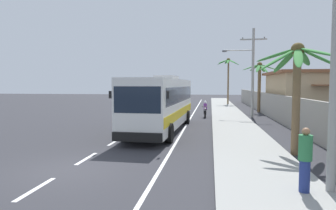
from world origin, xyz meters
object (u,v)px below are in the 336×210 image
coach_bus_foreground (163,102)px  utility_pole_nearest (333,8)px  palm_nearest (296,75)px  utility_pole_mid (252,70)px  pedestrian_midwalk (305,158)px  palm_third (228,69)px  motorcycle_beside_bus (205,111)px  palm_second (259,78)px

coach_bus_foreground → utility_pole_nearest: bearing=-59.9°
palm_nearest → utility_pole_mid: bearing=89.7°
pedestrian_midwalk → palm_third: size_ratio=0.25×
coach_bus_foreground → palm_third: palm_third is taller
motorcycle_beside_bus → palm_second: (5.77, 6.13, 3.17)m
pedestrian_midwalk → utility_pole_mid: utility_pole_mid is taller
utility_pole_nearest → palm_third: utility_pole_nearest is taller
utility_pole_mid → palm_second: bearing=74.0°
motorcycle_beside_bus → utility_pole_nearest: 19.96m
utility_pole_mid → palm_second: size_ratio=1.48×
pedestrian_midwalk → utility_pole_nearest: utility_pole_nearest is taller
utility_pole_mid → palm_third: size_ratio=1.17×
coach_bus_foreground → utility_pole_mid: bearing=52.1°
coach_bus_foreground → utility_pole_mid: utility_pole_mid is taller
coach_bus_foreground → palm_nearest: bearing=-41.6°
pedestrian_midwalk → utility_pole_mid: bearing=-162.5°
coach_bus_foreground → palm_second: (8.45, 14.35, 1.90)m
motorcycle_beside_bus → palm_nearest: palm_nearest is taller
palm_third → utility_pole_mid: bearing=-86.3°
coach_bus_foreground → pedestrian_midwalk: 12.48m
pedestrian_midwalk → palm_nearest: size_ratio=0.36×
motorcycle_beside_bus → utility_pole_nearest: (3.65, -19.12, 4.43)m
motorcycle_beside_bus → palm_third: palm_third is taller
utility_pole_nearest → utility_pole_mid: bearing=88.4°
motorcycle_beside_bus → palm_nearest: (4.11, -14.23, 2.85)m
utility_pole_mid → palm_nearest: (-0.08, -14.84, -0.95)m
pedestrian_midwalk → palm_second: bearing=-165.3°
motorcycle_beside_bus → utility_pole_mid: (4.19, 0.61, 3.79)m
motorcycle_beside_bus → palm_third: (3.08, 17.82, 4.76)m
palm_nearest → coach_bus_foreground: bearing=138.4°
coach_bus_foreground → utility_pole_nearest: 12.99m
utility_pole_mid → palm_nearest: size_ratio=1.69×
coach_bus_foreground → pedestrian_midwalk: (5.69, -11.08, -0.85)m
palm_second → utility_pole_nearest: bearing=-94.8°
motorcycle_beside_bus → palm_second: 9.00m
utility_pole_mid → palm_third: utility_pole_mid is taller
pedestrian_midwalk → utility_pole_nearest: (0.63, 0.18, 4.00)m
pedestrian_midwalk → palm_second: palm_second is taller
palm_nearest → pedestrian_midwalk: bearing=-102.1°
coach_bus_foreground → palm_third: size_ratio=1.72×
utility_pole_mid → palm_third: 17.27m
coach_bus_foreground → palm_third: 26.89m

